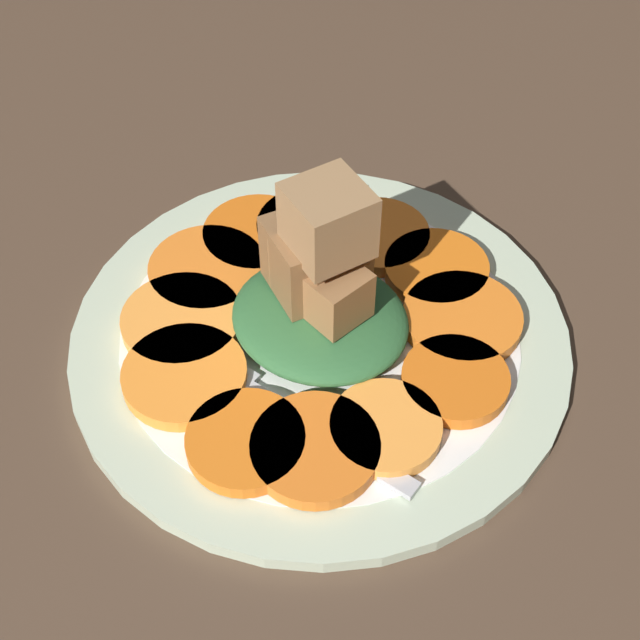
% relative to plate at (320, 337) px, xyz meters
% --- Properties ---
extents(table_slab, '(1.20, 1.20, 0.02)m').
position_rel_plate_xyz_m(table_slab, '(0.00, 0.00, -0.02)').
color(table_slab, '#4C3828').
rests_on(table_slab, ground).
extents(plate, '(0.31, 0.31, 0.01)m').
position_rel_plate_xyz_m(plate, '(0.00, 0.00, 0.00)').
color(plate, beige).
rests_on(plate, table_slab).
extents(carrot_slice_0, '(0.07, 0.07, 0.01)m').
position_rel_plate_xyz_m(carrot_slice_0, '(-0.05, -0.08, 0.01)').
color(carrot_slice_0, orange).
rests_on(carrot_slice_0, plate).
extents(carrot_slice_1, '(0.07, 0.07, 0.01)m').
position_rel_plate_xyz_m(carrot_slice_1, '(0.01, -0.09, 0.01)').
color(carrot_slice_1, orange).
rests_on(carrot_slice_1, plate).
extents(carrot_slice_2, '(0.07, 0.07, 0.01)m').
position_rel_plate_xyz_m(carrot_slice_2, '(0.05, -0.08, 0.01)').
color(carrot_slice_2, orange).
rests_on(carrot_slice_2, plate).
extents(carrot_slice_3, '(0.06, 0.06, 0.01)m').
position_rel_plate_xyz_m(carrot_slice_3, '(0.07, -0.04, 0.01)').
color(carrot_slice_3, '#F99539').
rests_on(carrot_slice_3, plate).
extents(carrot_slice_4, '(0.06, 0.06, 0.01)m').
position_rel_plate_xyz_m(carrot_slice_4, '(0.09, 0.01, 0.01)').
color(carrot_slice_4, orange).
rests_on(carrot_slice_4, plate).
extents(carrot_slice_5, '(0.07, 0.07, 0.01)m').
position_rel_plate_xyz_m(carrot_slice_5, '(0.07, 0.05, 0.01)').
color(carrot_slice_5, orange).
rests_on(carrot_slice_5, plate).
extents(carrot_slice_6, '(0.07, 0.07, 0.01)m').
position_rel_plate_xyz_m(carrot_slice_6, '(0.04, 0.08, 0.01)').
color(carrot_slice_6, orange).
rests_on(carrot_slice_6, plate).
extents(carrot_slice_7, '(0.07, 0.07, 0.01)m').
position_rel_plate_xyz_m(carrot_slice_7, '(-0.01, 0.09, 0.01)').
color(carrot_slice_7, orange).
rests_on(carrot_slice_7, plate).
extents(carrot_slice_8, '(0.08, 0.08, 0.01)m').
position_rel_plate_xyz_m(carrot_slice_8, '(-0.05, 0.07, 0.01)').
color(carrot_slice_8, orange).
rests_on(carrot_slice_8, plate).
extents(carrot_slice_9, '(0.07, 0.07, 0.01)m').
position_rel_plate_xyz_m(carrot_slice_9, '(-0.08, 0.04, 0.01)').
color(carrot_slice_9, orange).
rests_on(carrot_slice_9, plate).
extents(carrot_slice_10, '(0.08, 0.08, 0.01)m').
position_rel_plate_xyz_m(carrot_slice_10, '(-0.09, 0.00, 0.01)').
color(carrot_slice_10, orange).
rests_on(carrot_slice_10, plate).
extents(carrot_slice_11, '(0.07, 0.07, 0.01)m').
position_rel_plate_xyz_m(carrot_slice_11, '(-0.07, -0.04, 0.01)').
color(carrot_slice_11, '#F99439').
rests_on(carrot_slice_11, plate).
extents(center_pile, '(0.11, 0.10, 0.11)m').
position_rel_plate_xyz_m(center_pile, '(-0.00, 0.01, 0.04)').
color(center_pile, '#2D6033').
rests_on(center_pile, plate).
extents(fork, '(0.17, 0.03, 0.00)m').
position_rel_plate_xyz_m(fork, '(0.01, -0.06, 0.01)').
color(fork, '#B2B2B7').
rests_on(fork, plate).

